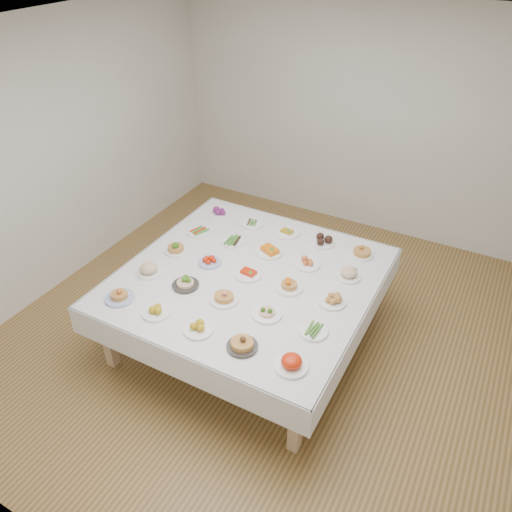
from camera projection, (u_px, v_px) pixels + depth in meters
The scene contains 27 objects.
room_envelope at pixel (274, 165), 3.99m from camera, with size 5.02×5.02×2.81m.
display_table at pixel (248, 281), 4.62m from camera, with size 2.25×2.25×0.75m.
dish_0 at pixel (119, 294), 4.27m from camera, with size 0.25×0.25×0.14m.
dish_1 at pixel (156, 310), 4.13m from camera, with size 0.23×0.23×0.10m.
dish_2 at pixel (198, 327), 3.96m from camera, with size 0.24×0.24×0.10m.
dish_3 at pixel (242, 341), 3.79m from camera, with size 0.24×0.24×0.15m.
dish_4 at pixel (292, 361), 3.63m from camera, with size 0.25×0.25×0.15m.
dish_5 at pixel (149, 269), 4.57m from camera, with size 0.21×0.21×0.12m.
dish_6 at pixel (185, 280), 4.42m from camera, with size 0.26×0.26×0.14m.
dish_7 at pixel (224, 295), 4.25m from camera, with size 0.24×0.24×0.15m.
dish_8 at pixel (267, 311), 4.11m from camera, with size 0.25×0.25×0.12m.
dish_9 at pixel (313, 330), 3.95m from camera, with size 0.23×0.23×0.06m.
dish_10 at pixel (176, 247), 4.87m from camera, with size 0.21×0.21×0.13m.
dish_11 at pixel (210, 261), 4.72m from camera, with size 0.22×0.22×0.08m.
dish_12 at pixel (249, 272), 4.57m from camera, with size 0.25×0.25×0.10m.
dish_13 at pixel (289, 283), 4.39m from camera, with size 0.24×0.24×0.14m.
dish_14 at pixel (332, 298), 4.24m from camera, with size 0.24×0.24×0.11m.
dish_15 at pixel (199, 231), 5.18m from camera, with size 0.24×0.24×0.05m.
dish_16 at pixel (233, 241), 5.02m from camera, with size 0.22×0.22×0.06m.
dish_17 at pixel (270, 250), 4.85m from camera, with size 0.25×0.25×0.11m.
dish_18 at pixel (308, 262), 4.69m from camera, with size 0.24×0.24×0.10m.
dish_19 at pixel (349, 272), 4.52m from camera, with size 0.22×0.22×0.13m.
dish_20 at pixel (219, 211), 5.47m from camera, with size 0.24×0.24×0.11m.
dish_21 at pixel (252, 223), 5.32m from camera, with size 0.24×0.24×0.05m.
dish_22 at pixel (287, 231), 5.15m from camera, with size 0.25×0.25×0.10m.
dish_23 at pixel (323, 240), 4.99m from camera, with size 0.23×0.23×0.11m.
dish_24 at pixel (362, 251), 4.82m from camera, with size 0.22×0.22×0.13m.
Camera 1 is at (1.64, -3.31, 3.51)m, focal length 35.00 mm.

